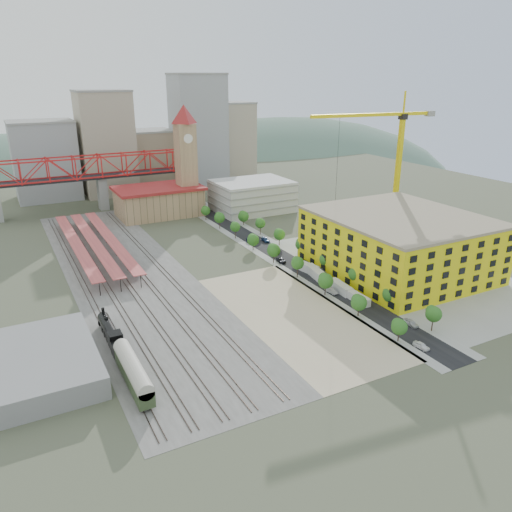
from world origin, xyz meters
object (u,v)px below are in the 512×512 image
site_trailer_c (315,272)px  car_0 (421,346)px  construction_building (399,243)px  site_trailer_a (358,298)px  coach (133,372)px  clock_tower (186,150)px  locomotive (112,335)px  site_trailer_d (306,267)px  tower_crane (392,150)px  site_trailer_b (340,287)px

site_trailer_c → car_0: bearing=-85.0°
construction_building → site_trailer_a: 30.19m
coach → site_trailer_c: (66.00, 31.96, -1.92)m
site_trailer_a → construction_building: bearing=26.3°
clock_tower → construction_building: bearing=-71.2°
car_0 → clock_tower: bearing=85.4°
locomotive → coach: bearing=-90.0°
site_trailer_d → car_0: bearing=-104.3°
tower_crane → site_trailer_b: (-47.20, -34.51, -32.34)m
clock_tower → car_0: 142.85m
tower_crane → car_0: (-50.20, -69.66, -32.95)m
coach → site_trailer_d: 75.76m
site_trailer_c → coach: bearing=-145.6°
coach → car_0: size_ratio=4.76×
coach → site_trailer_a: 66.91m
construction_building → coach: (-92.00, -23.73, -6.12)m
site_trailer_d → coach: bearing=-161.7°
construction_building → site_trailer_c: construction_building is taller
clock_tower → car_0: clock_tower is taller
construction_building → site_trailer_d: (-26.00, 13.43, -8.06)m
locomotive → site_trailer_a: locomotive is taller
coach → tower_crane: 128.79m
site_trailer_a → site_trailer_d: site_trailer_d is taller
coach → site_trailer_d: bearing=29.4°
tower_crane → site_trailer_c: 61.07m
construction_building → site_trailer_b: bearing=-169.4°
construction_building → tower_crane: tower_crane is taller
site_trailer_b → site_trailer_d: site_trailer_d is taller
site_trailer_a → site_trailer_d: (0.00, 26.38, 0.18)m
coach → site_trailer_d: coach is taller
car_0 → construction_building: bearing=47.4°
car_0 → coach: bearing=158.8°
coach → site_trailer_b: size_ratio=2.05×
locomotive → coach: 19.47m
site_trailer_a → coach: bearing=-170.9°
construction_building → site_trailer_c: 28.43m
tower_crane → site_trailer_c: tower_crane is taller
tower_crane → site_trailer_c: size_ratio=5.44×
tower_crane → construction_building: bearing=-125.6°
construction_building → site_trailer_b: 27.66m
site_trailer_a → site_trailer_d: 26.38m
tower_crane → site_trailer_b: bearing=-143.8°
tower_crane → site_trailer_a: 71.40m
construction_building → site_trailer_c: size_ratio=5.05×
site_trailer_a → site_trailer_c: site_trailer_c is taller
construction_building → site_trailer_a: bearing=-153.5°
coach → car_0: (63.00, -16.27, -2.59)m
locomotive → tower_crane: bearing=16.7°
tower_crane → site_trailer_d: 59.45m
locomotive → car_0: size_ratio=5.72×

